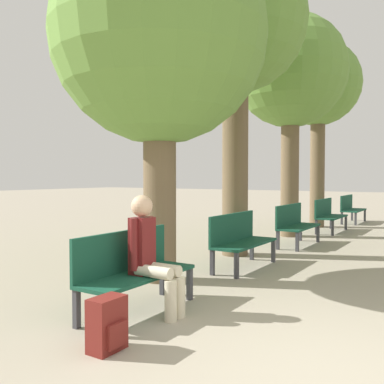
{
  "coord_description": "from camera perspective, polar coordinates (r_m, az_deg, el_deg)",
  "views": [
    {
      "loc": [
        0.87,
        -3.08,
        1.52
      ],
      "look_at": [
        -4.63,
        5.51,
        1.14
      ],
      "focal_mm": 40.0,
      "sensor_mm": 36.0,
      "label": 1
    }
  ],
  "objects": [
    {
      "name": "tree_row_1",
      "position": [
        8.7,
        5.84,
        21.03
      ],
      "size": [
        2.7,
        2.7,
        5.8
      ],
      "color": "brown",
      "rests_on": "ground_plane"
    },
    {
      "name": "tree_row_3",
      "position": [
        13.53,
        16.48,
        13.33
      ],
      "size": [
        2.48,
        2.48,
        5.51
      ],
      "color": "brown",
      "rests_on": "ground_plane"
    },
    {
      "name": "bench_row_0",
      "position": [
        4.9,
        -8.03,
        -9.82
      ],
      "size": [
        0.5,
        1.52,
        0.9
      ],
      "color": "#144733",
      "rests_on": "ground_plane"
    },
    {
      "name": "person_seated",
      "position": [
        4.74,
        -5.58,
        -7.96
      ],
      "size": [
        0.63,
        0.36,
        1.31
      ],
      "color": "beige",
      "rests_on": "ground_plane"
    },
    {
      "name": "bench_row_2",
      "position": [
        9.63,
        13.52,
        -3.97
      ],
      "size": [
        0.5,
        1.52,
        0.9
      ],
      "color": "#144733",
      "rests_on": "ground_plane"
    },
    {
      "name": "bench_row_1",
      "position": [
        7.15,
        6.35,
        -6.04
      ],
      "size": [
        0.5,
        1.52,
        0.9
      ],
      "color": "#144733",
      "rests_on": "ground_plane"
    },
    {
      "name": "bench_row_4",
      "position": [
        14.83,
        20.39,
        -1.92
      ],
      "size": [
        0.5,
        1.52,
        0.9
      ],
      "color": "#144733",
      "rests_on": "ground_plane"
    },
    {
      "name": "backpack",
      "position": [
        3.94,
        -11.19,
        -16.95
      ],
      "size": [
        0.24,
        0.32,
        0.47
      ],
      "color": "maroon",
      "rests_on": "ground_plane"
    },
    {
      "name": "ground_plane",
      "position": [
        3.54,
        16.63,
        -23.32
      ],
      "size": [
        80.0,
        80.0,
        0.0
      ],
      "primitive_type": "plane",
      "color": "gray"
    },
    {
      "name": "tree_row_0",
      "position": [
        6.49,
        -4.39,
        19.72
      ],
      "size": [
        3.09,
        3.09,
        5.07
      ],
      "color": "brown",
      "rests_on": "ground_plane"
    },
    {
      "name": "bench_row_3",
      "position": [
        12.21,
        17.69,
        -2.73
      ],
      "size": [
        0.5,
        1.52,
        0.9
      ],
      "color": "#144733",
      "rests_on": "ground_plane"
    },
    {
      "name": "tree_row_2",
      "position": [
        11.31,
        13.02,
        15.09
      ],
      "size": [
        2.79,
        2.79,
        5.53
      ],
      "color": "brown",
      "rests_on": "ground_plane"
    }
  ]
}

